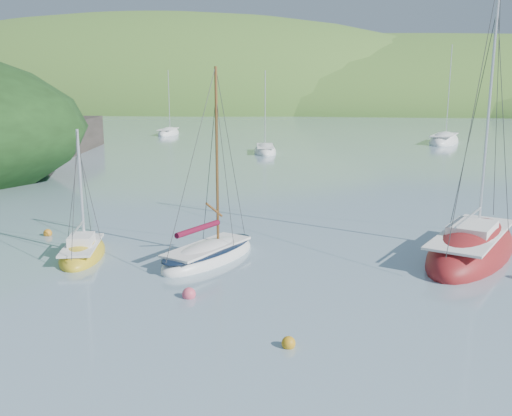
# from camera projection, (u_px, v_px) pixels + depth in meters

# --- Properties ---
(ground) EXTENTS (700.00, 700.00, 0.00)m
(ground) POSITION_uv_depth(u_px,v_px,m) (238.00, 341.00, 16.70)
(ground) COLOR #7697A3
(ground) RESTS_ON ground
(shoreline_hills) EXTENTS (690.00, 135.00, 56.00)m
(shoreline_hills) POSITION_uv_depth(u_px,v_px,m) (309.00, 107.00, 184.51)
(shoreline_hills) COLOR #3A762D
(shoreline_hills) RESTS_ON ground
(daysailer_white) EXTENTS (4.20, 6.00, 8.68)m
(daysailer_white) POSITION_uv_depth(u_px,v_px,m) (209.00, 255.00, 24.42)
(daysailer_white) COLOR white
(daysailer_white) RESTS_ON ground
(sloop_red) EXTENTS (6.48, 9.43, 13.25)m
(sloop_red) POSITION_uv_depth(u_px,v_px,m) (472.00, 250.00, 24.98)
(sloop_red) COLOR maroon
(sloop_red) RESTS_ON ground
(sailboat_yellow) EXTENTS (2.90, 4.85, 6.02)m
(sailboat_yellow) POSITION_uv_depth(u_px,v_px,m) (83.00, 253.00, 24.87)
(sailboat_yellow) COLOR gold
(sailboat_yellow) RESTS_ON ground
(distant_sloop_a) EXTENTS (3.43, 6.98, 9.54)m
(distant_sloop_a) POSITION_uv_depth(u_px,v_px,m) (265.00, 151.00, 61.99)
(distant_sloop_a) COLOR white
(distant_sloop_a) RESTS_ON ground
(distant_sloop_b) EXTENTS (5.93, 9.79, 13.17)m
(distant_sloop_b) POSITION_uv_depth(u_px,v_px,m) (444.00, 141.00, 72.01)
(distant_sloop_b) COLOR white
(distant_sloop_b) RESTS_ON ground
(distant_sloop_c) EXTENTS (2.74, 7.18, 10.13)m
(distant_sloop_c) POSITION_uv_depth(u_px,v_px,m) (168.00, 133.00, 84.01)
(distant_sloop_c) COLOR white
(distant_sloop_c) RESTS_ON ground
(mooring_buoys) EXTENTS (21.87, 10.75, 0.49)m
(mooring_buoys) POSITION_uv_depth(u_px,v_px,m) (259.00, 279.00, 21.64)
(mooring_buoys) COLOR orange
(mooring_buoys) RESTS_ON ground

